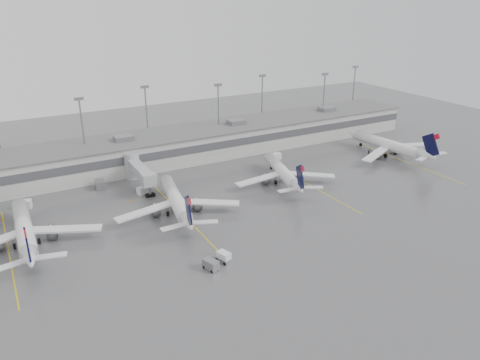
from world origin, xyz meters
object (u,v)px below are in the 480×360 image
jet_far_left (24,230)px  jet_far_right (390,145)px  baggage_tug (224,258)px  jet_mid_left (176,201)px  jet_mid_right (283,172)px

jet_far_left → jet_far_right: jet_far_right is taller
jet_far_right → baggage_tug: 76.22m
jet_far_left → jet_mid_left: (30.82, -1.16, -0.09)m
jet_far_left → jet_far_right: (101.42, 4.98, 0.08)m
jet_far_right → jet_mid_right: bearing=178.9°
jet_far_left → jet_mid_right: (61.41, 2.46, -0.23)m
jet_mid_right → jet_mid_left: bearing=-157.8°
jet_mid_left → baggage_tug: bearing=-79.4°
jet_mid_right → jet_far_right: jet_far_right is taller
jet_mid_right → baggage_tug: size_ratio=8.66×
jet_mid_left → baggage_tug: size_ratio=9.21×
jet_far_right → jet_mid_left: bearing=-179.8°
jet_far_right → jet_far_left: bearing=178.1°
baggage_tug → jet_far_right: bearing=4.3°
jet_mid_right → jet_far_right: 40.09m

